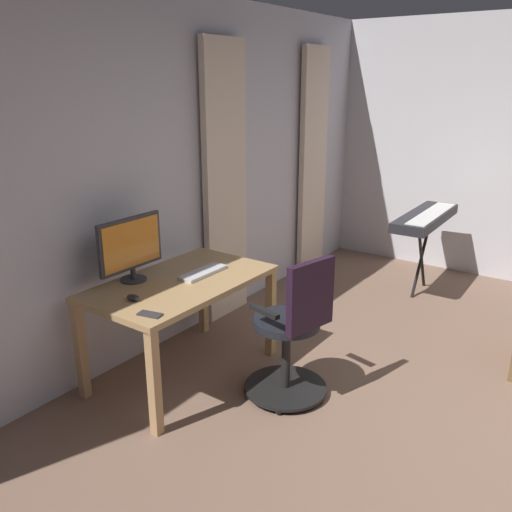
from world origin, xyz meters
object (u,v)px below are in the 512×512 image
at_px(computer_monitor, 131,246).
at_px(piano_keyboard, 426,219).
at_px(office_chair, 293,334).
at_px(computer_keyboard, 203,272).
at_px(desk, 181,293).
at_px(computer_mouse, 133,298).
at_px(cell_phone_face_up, 150,314).

bearing_deg(computer_monitor, piano_keyboard, 158.07).
xyz_separation_m(office_chair, computer_keyboard, (0.02, -0.74, 0.27)).
relative_size(desk, computer_monitor, 2.47).
xyz_separation_m(computer_monitor, computer_mouse, (0.24, 0.27, -0.23)).
relative_size(computer_monitor, computer_keyboard, 1.33).
xyz_separation_m(computer_keyboard, computer_mouse, (0.61, -0.04, 0.01)).
height_order(computer_monitor, piano_keyboard, computer_monitor).
bearing_deg(desk, computer_keyboard, 165.80).
bearing_deg(office_chair, computer_monitor, 122.91).
bearing_deg(computer_mouse, desk, -179.63).
distance_m(computer_monitor, cell_phone_face_up, 0.66).
bearing_deg(piano_keyboard, desk, -20.03).
height_order(desk, piano_keyboard, piano_keyboard).
bearing_deg(office_chair, desk, 116.94).
bearing_deg(desk, cell_phone_face_up, 25.53).
bearing_deg(office_chair, piano_keyboard, 11.63).
xyz_separation_m(computer_monitor, piano_keyboard, (-2.72, 1.09, -0.22)).
height_order(computer_monitor, computer_mouse, computer_monitor).
xyz_separation_m(desk, cell_phone_face_up, (0.52, 0.25, 0.10)).
relative_size(computer_monitor, cell_phone_face_up, 3.63).
bearing_deg(computer_mouse, cell_phone_face_up, 68.98).
height_order(desk, computer_monitor, computer_monitor).
distance_m(desk, computer_mouse, 0.44).
bearing_deg(computer_monitor, office_chair, 110.25).
relative_size(office_chair, cell_phone_face_up, 6.91).
xyz_separation_m(computer_mouse, cell_phone_face_up, (0.09, 0.25, -0.01)).
distance_m(computer_monitor, computer_keyboard, 0.54).
height_order(desk, office_chair, office_chair).
bearing_deg(piano_keyboard, computer_keyboard, -20.34).
xyz_separation_m(office_chair, piano_keyboard, (-2.33, 0.04, 0.28)).
xyz_separation_m(office_chair, computer_mouse, (0.63, -0.79, 0.27)).
bearing_deg(computer_keyboard, cell_phone_face_up, 16.05).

